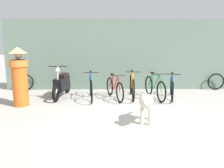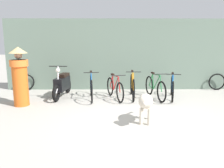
{
  "view_description": "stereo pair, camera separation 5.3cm",
  "coord_description": "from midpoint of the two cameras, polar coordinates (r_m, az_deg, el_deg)",
  "views": [
    {
      "loc": [
        -0.82,
        -4.74,
        1.77
      ],
      "look_at": [
        -0.7,
        1.22,
        0.65
      ],
      "focal_mm": 35.0,
      "sensor_mm": 36.0,
      "label": 1
    },
    {
      "loc": [
        -0.76,
        -4.74,
        1.77
      ],
      "look_at": [
        -0.7,
        1.22,
        0.65
      ],
      "focal_mm": 35.0,
      "sensor_mm": 36.0,
      "label": 2
    }
  ],
  "objects": [
    {
      "name": "bicycle_2",
      "position": [
        7.18,
        5.06,
        -0.6
      ],
      "size": [
        0.46,
        1.78,
        0.91
      ],
      "rotation": [
        0.0,
        0.0,
        -1.61
      ],
      "color": "black",
      "rests_on": "ground"
    },
    {
      "name": "stray_dog",
      "position": [
        4.89,
        8.59,
        -4.73
      ],
      "size": [
        0.44,
        1.09,
        0.71
      ],
      "rotation": [
        0.0,
        0.0,
        4.52
      ],
      "color": "beige",
      "rests_on": "ground"
    },
    {
      "name": "spare_tire_left",
      "position": [
        9.24,
        25.35,
        0.57
      ],
      "size": [
        0.64,
        0.08,
        0.64
      ],
      "rotation": [
        0.0,
        0.0,
        -0.04
      ],
      "color": "black",
      "rests_on": "ground"
    },
    {
      "name": "shop_wall_back",
      "position": [
        8.44,
        4.28,
        7.62
      ],
      "size": [
        9.38,
        0.2,
        2.66
      ],
      "color": "slate",
      "rests_on": "ground"
    },
    {
      "name": "person_in_robes",
      "position": [
        6.65,
        -23.25,
        2.1
      ],
      "size": [
        0.71,
        0.71,
        1.67
      ],
      "rotation": [
        0.0,
        0.0,
        2.44
      ],
      "color": "orange",
      "rests_on": "ground"
    },
    {
      "name": "bicycle_3",
      "position": [
        7.18,
        10.85,
        -0.94
      ],
      "size": [
        0.47,
        1.68,
        0.86
      ],
      "rotation": [
        0.0,
        0.0,
        -1.39
      ],
      "color": "black",
      "rests_on": "ground"
    },
    {
      "name": "bicycle_4",
      "position": [
        7.34,
        15.15,
        -0.88
      ],
      "size": [
        0.54,
        1.65,
        0.85
      ],
      "rotation": [
        0.0,
        0.0,
        -1.82
      ],
      "color": "black",
      "rests_on": "ground"
    },
    {
      "name": "ground_plane",
      "position": [
        5.12,
        7.94,
        -9.68
      ],
      "size": [
        60.0,
        60.0,
        0.0
      ],
      "primitive_type": "plane",
      "color": "#ADA89E"
    },
    {
      "name": "motorcycle",
      "position": [
        7.4,
        -13.15,
        -0.09
      ],
      "size": [
        0.58,
        1.76,
        1.07
      ],
      "rotation": [
        0.0,
        0.0,
        -1.67
      ],
      "color": "black",
      "rests_on": "ground"
    },
    {
      "name": "spare_tire_right",
      "position": [
        8.85,
        -21.97,
        0.4
      ],
      "size": [
        0.61,
        0.24,
        0.63
      ],
      "rotation": [
        0.0,
        0.0,
        0.32
      ],
      "color": "black",
      "rests_on": "ground"
    },
    {
      "name": "bicycle_1",
      "position": [
        7.0,
        0.43,
        -1.16
      ],
      "size": [
        0.59,
        1.56,
        0.82
      ],
      "rotation": [
        0.0,
        0.0,
        -1.27
      ],
      "color": "black",
      "rests_on": "ground"
    },
    {
      "name": "bicycle_0",
      "position": [
        6.99,
        -5.73,
        -0.88
      ],
      "size": [
        0.46,
        1.71,
        0.91
      ],
      "rotation": [
        0.0,
        0.0,
        -1.46
      ],
      "color": "black",
      "rests_on": "ground"
    }
  ]
}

